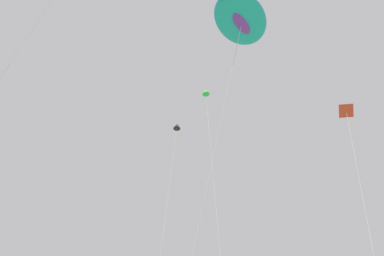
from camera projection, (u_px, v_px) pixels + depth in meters
The scene contains 4 objects.
big_show_kite at pixel (239, 18), 16.11m from camera, with size 7.85×6.76×16.88m.
small_kite_tiny_distant at pixel (206, 93), 32.95m from camera, with size 2.20×2.91×25.82m.
small_kite_delta_white at pixel (177, 127), 28.54m from camera, with size 2.55×1.05×19.83m.
small_kite_streamer_purple at pixel (347, 117), 24.00m from camera, with size 4.79×2.86×18.38m.
Camera 1 is at (-7.25, 0.68, 1.34)m, focal length 26.42 mm.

